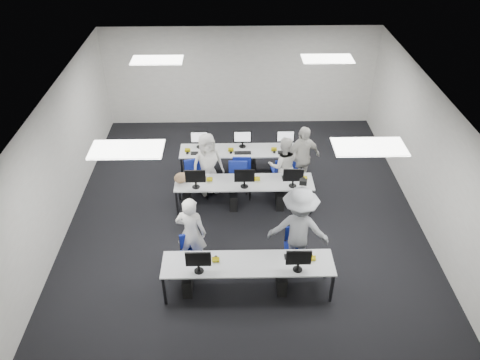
{
  "coord_description": "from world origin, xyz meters",
  "views": [
    {
      "loc": [
        -0.28,
        -8.58,
        6.99
      ],
      "look_at": [
        -0.1,
        -0.1,
        1.0
      ],
      "focal_mm": 35.0,
      "sensor_mm": 36.0,
      "label": 1
    }
  ],
  "objects_px": {
    "chair_0": "(193,261)",
    "student_3": "(302,159)",
    "student_1": "(283,165)",
    "desk_mid": "(244,184)",
    "desk_front": "(248,265)",
    "student_0": "(191,233)",
    "chair_4": "(288,184)",
    "photographer": "(299,229)",
    "chair_2": "(196,186)",
    "chair_6": "(238,179)",
    "student_2": "(208,164)",
    "chair_7": "(281,177)",
    "chair_5": "(196,176)",
    "chair_1": "(294,255)",
    "chair_3": "(242,184)"
  },
  "relations": [
    {
      "from": "student_2",
      "to": "chair_7",
      "type": "bearing_deg",
      "value": -18.07
    },
    {
      "from": "chair_1",
      "to": "student_2",
      "type": "relative_size",
      "value": 0.53
    },
    {
      "from": "student_1",
      "to": "chair_3",
      "type": "bearing_deg",
      "value": 4.31
    },
    {
      "from": "student_1",
      "to": "student_3",
      "type": "relative_size",
      "value": 0.88
    },
    {
      "from": "desk_mid",
      "to": "student_1",
      "type": "height_order",
      "value": "student_1"
    },
    {
      "from": "chair_6",
      "to": "chair_7",
      "type": "relative_size",
      "value": 1.03
    },
    {
      "from": "chair_3",
      "to": "chair_4",
      "type": "xyz_separation_m",
      "value": [
        1.14,
        0.02,
        -0.04
      ]
    },
    {
      "from": "chair_2",
      "to": "chair_6",
      "type": "relative_size",
      "value": 0.98
    },
    {
      "from": "student_0",
      "to": "student_3",
      "type": "xyz_separation_m",
      "value": [
        2.52,
        2.62,
        0.03
      ]
    },
    {
      "from": "chair_6",
      "to": "student_3",
      "type": "relative_size",
      "value": 0.55
    },
    {
      "from": "student_1",
      "to": "student_3",
      "type": "xyz_separation_m",
      "value": [
        0.46,
        0.14,
        0.1
      ]
    },
    {
      "from": "desk_front",
      "to": "student_3",
      "type": "relative_size",
      "value": 1.85
    },
    {
      "from": "chair_0",
      "to": "photographer",
      "type": "height_order",
      "value": "photographer"
    },
    {
      "from": "chair_4",
      "to": "photographer",
      "type": "height_order",
      "value": "photographer"
    },
    {
      "from": "chair_2",
      "to": "chair_7",
      "type": "distance_m",
      "value": 2.13
    },
    {
      "from": "desk_mid",
      "to": "chair_0",
      "type": "height_order",
      "value": "chair_0"
    },
    {
      "from": "chair_2",
      "to": "chair_4",
      "type": "distance_m",
      "value": 2.25
    },
    {
      "from": "student_2",
      "to": "chair_0",
      "type": "bearing_deg",
      "value": -116.81
    },
    {
      "from": "student_1",
      "to": "photographer",
      "type": "distance_m",
      "value": 2.53
    },
    {
      "from": "chair_2",
      "to": "chair_0",
      "type": "bearing_deg",
      "value": -105.78
    },
    {
      "from": "chair_2",
      "to": "student_3",
      "type": "distance_m",
      "value": 2.65
    },
    {
      "from": "chair_3",
      "to": "student_2",
      "type": "relative_size",
      "value": 0.59
    },
    {
      "from": "desk_front",
      "to": "chair_0",
      "type": "height_order",
      "value": "chair_0"
    },
    {
      "from": "chair_2",
      "to": "student_2",
      "type": "height_order",
      "value": "student_2"
    },
    {
      "from": "chair_0",
      "to": "student_2",
      "type": "bearing_deg",
      "value": 66.68
    },
    {
      "from": "desk_front",
      "to": "student_1",
      "type": "bearing_deg",
      "value": 73.32
    },
    {
      "from": "chair_6",
      "to": "student_2",
      "type": "xyz_separation_m",
      "value": [
        -0.74,
        -0.08,
        0.5
      ]
    },
    {
      "from": "chair_0",
      "to": "chair_2",
      "type": "xyz_separation_m",
      "value": [
        -0.07,
        2.53,
        0.03
      ]
    },
    {
      "from": "chair_6",
      "to": "chair_7",
      "type": "xyz_separation_m",
      "value": [
        1.07,
        0.06,
        -0.01
      ]
    },
    {
      "from": "chair_0",
      "to": "desk_mid",
      "type": "bearing_deg",
      "value": 43.37
    },
    {
      "from": "chair_3",
      "to": "photographer",
      "type": "distance_m",
      "value": 2.71
    },
    {
      "from": "chair_4",
      "to": "photographer",
      "type": "relative_size",
      "value": 0.44
    },
    {
      "from": "chair_0",
      "to": "student_3",
      "type": "distance_m",
      "value": 3.81
    },
    {
      "from": "student_1",
      "to": "student_2",
      "type": "xyz_separation_m",
      "value": [
        -1.83,
        0.04,
        0.04
      ]
    },
    {
      "from": "chair_2",
      "to": "chair_7",
      "type": "height_order",
      "value": "chair_2"
    },
    {
      "from": "chair_6",
      "to": "student_0",
      "type": "xyz_separation_m",
      "value": [
        -0.97,
        -2.59,
        0.53
      ]
    },
    {
      "from": "chair_1",
      "to": "chair_4",
      "type": "height_order",
      "value": "chair_1"
    },
    {
      "from": "student_2",
      "to": "chair_3",
      "type": "bearing_deg",
      "value": -32.24
    },
    {
      "from": "desk_front",
      "to": "chair_0",
      "type": "relative_size",
      "value": 3.8
    },
    {
      "from": "desk_mid",
      "to": "chair_2",
      "type": "height_order",
      "value": "chair_2"
    },
    {
      "from": "chair_0",
      "to": "student_0",
      "type": "distance_m",
      "value": 0.6
    },
    {
      "from": "chair_1",
      "to": "desk_mid",
      "type": "bearing_deg",
      "value": 121.94
    },
    {
      "from": "desk_mid",
      "to": "student_0",
      "type": "relative_size",
      "value": 1.91
    },
    {
      "from": "student_0",
      "to": "student_2",
      "type": "bearing_deg",
      "value": -83.92
    },
    {
      "from": "chair_0",
      "to": "student_0",
      "type": "relative_size",
      "value": 0.5
    },
    {
      "from": "chair_0",
      "to": "student_1",
      "type": "distance_m",
      "value": 3.4
    },
    {
      "from": "chair_6",
      "to": "student_2",
      "type": "relative_size",
      "value": 0.59
    },
    {
      "from": "desk_mid",
      "to": "chair_6",
      "type": "height_order",
      "value": "chair_6"
    },
    {
      "from": "chair_5",
      "to": "student_0",
      "type": "distance_m",
      "value": 2.82
    },
    {
      "from": "chair_0",
      "to": "photographer",
      "type": "xyz_separation_m",
      "value": [
        2.1,
        0.15,
        0.67
      ]
    }
  ]
}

